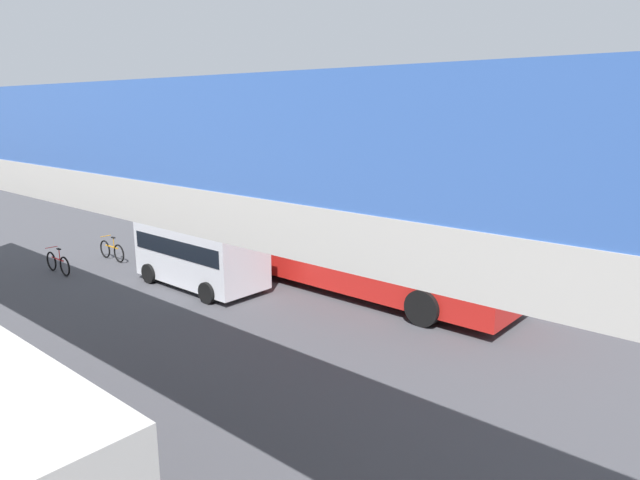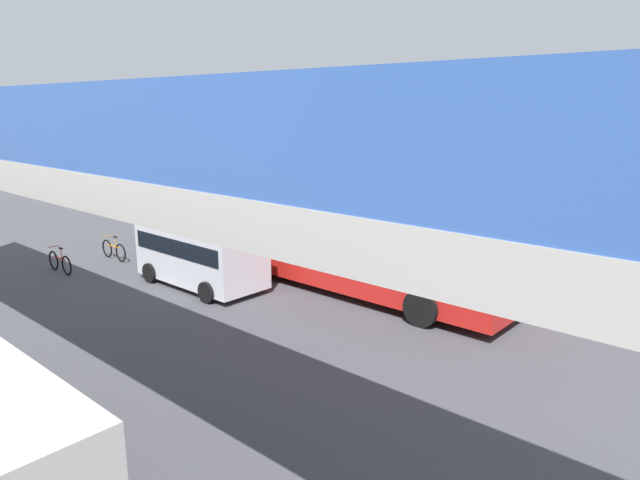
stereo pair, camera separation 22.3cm
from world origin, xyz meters
name	(u,v)px [view 1 (the left image)]	position (x,y,z in m)	size (l,w,h in m)	color
ground	(388,294)	(0.00, 0.00, 0.00)	(80.00, 80.00, 0.00)	#424247
city_bus	(347,233)	(1.44, 0.37, 1.88)	(11.54, 2.85, 3.15)	red
parked_van	(200,252)	(5.30, 3.41, 1.18)	(4.80, 2.17, 2.05)	silver
bicycle_orange	(112,251)	(10.60, 3.69, 0.37)	(1.77, 0.44, 0.96)	black
bicycle_blue	(150,245)	(10.27, 2.20, 0.37)	(1.77, 0.44, 0.96)	black
bicycle_red	(58,263)	(10.38, 5.92, 0.37)	(1.77, 0.44, 0.96)	black
pedestrian	(340,224)	(5.54, -4.32, 0.89)	(0.38, 0.38, 1.79)	#2D2D38
traffic_sign	(479,222)	(-1.08, -4.02, 1.89)	(0.08, 0.60, 2.80)	slate
lane_dash_left	(541,301)	(-4.00, -2.56, 0.00)	(2.00, 0.20, 0.01)	silver
lane_dash_centre	(429,276)	(0.00, -2.56, 0.00)	(2.00, 0.20, 0.01)	silver
lane_dash_right	(342,257)	(4.00, -2.56, 0.00)	(2.00, 0.20, 0.01)	silver
lane_dash_rightmost	(272,242)	(8.00, -2.56, 0.00)	(2.00, 0.20, 0.01)	silver
pedestrian_overpass	(81,185)	(0.00, 9.86, 4.56)	(28.85, 2.60, 6.21)	#B2ADA5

